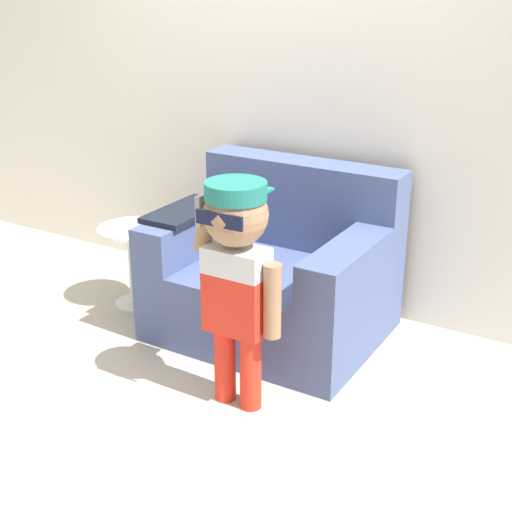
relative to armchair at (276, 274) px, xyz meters
name	(u,v)px	position (x,y,z in m)	size (l,w,h in m)	color
ground_plane	(214,335)	(-0.24, -0.25, -0.32)	(10.00, 10.00, 0.00)	#BCB29E
wall_back	(283,73)	(-0.24, 0.49, 0.98)	(10.00, 0.05, 2.60)	silver
armchair	(276,274)	(0.00, 0.00, 0.00)	(1.16, 0.91, 0.88)	#475684
person_child	(237,262)	(0.21, -0.72, 0.37)	(0.42, 0.32, 1.04)	red
side_table	(134,259)	(-0.84, -0.17, -0.03)	(0.39, 0.39, 0.48)	white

